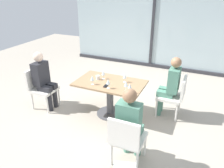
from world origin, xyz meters
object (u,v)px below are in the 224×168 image
at_px(dining_table_main, 110,91).
at_px(wine_glass_3, 103,73).
at_px(wine_glass_5, 130,86).
at_px(wine_glass_2, 126,84).
at_px(wine_glass_4, 125,76).
at_px(coffee_cup, 98,78).
at_px(chair_front_right, 127,138).
at_px(wine_glass_1, 108,82).
at_px(person_far_right, 170,84).
at_px(person_front_right, 130,122).
at_px(chair_side_end, 41,86).
at_px(cell_phone_on_table, 106,86).
at_px(person_side_end, 43,78).
at_px(wine_glass_0, 92,78).
at_px(chair_far_right, 175,94).

bearing_deg(dining_table_main, wine_glass_3, 153.21).
bearing_deg(wine_glass_5, wine_glass_2, 148.64).
relative_size(dining_table_main, wine_glass_4, 7.33).
height_order(dining_table_main, coffee_cup, coffee_cup).
bearing_deg(chair_front_right, wine_glass_1, 128.00).
distance_m(wine_glass_2, coffee_cup, 0.75).
distance_m(chair_front_right, wine_glass_2, 1.11).
relative_size(person_far_right, wine_glass_5, 6.81).
distance_m(chair_front_right, person_front_right, 0.23).
xyz_separation_m(person_front_right, wine_glass_2, (-0.39, 0.87, 0.16)).
xyz_separation_m(chair_side_end, cell_phone_on_table, (1.50, 0.12, 0.24)).
bearing_deg(person_side_end, person_far_right, 17.44).
bearing_deg(wine_glass_2, wine_glass_5, -31.36).
height_order(wine_glass_0, wine_glass_5, same).
height_order(chair_far_right, person_side_end, person_side_end).
xyz_separation_m(person_front_right, wine_glass_0, (-1.08, 0.86, 0.16)).
distance_m(chair_side_end, coffee_cup, 1.30).
distance_m(chair_front_right, wine_glass_1, 1.24).
relative_size(person_far_right, cell_phone_on_table, 8.75).
height_order(chair_side_end, wine_glass_5, wine_glass_5).
distance_m(dining_table_main, cell_phone_on_table, 0.27).
distance_m(chair_far_right, cell_phone_on_table, 1.40).
height_order(wine_glass_3, cell_phone_on_table, wine_glass_3).
height_order(wine_glass_3, wine_glass_5, same).
bearing_deg(wine_glass_5, wine_glass_3, 151.98).
bearing_deg(dining_table_main, wine_glass_0, -139.22).
bearing_deg(wine_glass_4, wine_glass_3, -176.67).
height_order(wine_glass_5, coffee_cup, wine_glass_5).
relative_size(dining_table_main, person_side_end, 1.08).
height_order(person_far_right, cell_phone_on_table, person_far_right).
bearing_deg(person_front_right, coffee_cup, 134.65).
distance_m(person_front_right, wine_glass_4, 1.34).
xyz_separation_m(chair_far_right, person_front_right, (-0.40, -1.56, 0.20)).
bearing_deg(dining_table_main, wine_glass_5, -28.48).
xyz_separation_m(person_far_right, wine_glass_0, (-1.37, -0.70, 0.16)).
relative_size(wine_glass_3, wine_glass_4, 1.00).
bearing_deg(wine_glass_1, person_side_end, -177.97).
relative_size(wine_glass_4, coffee_cup, 2.06).
bearing_deg(dining_table_main, person_side_end, -167.34).
bearing_deg(person_side_end, coffee_cup, 16.70).
bearing_deg(wine_glass_3, wine_glass_1, -52.46).
xyz_separation_m(chair_front_right, person_front_right, (0.00, 0.11, 0.20)).
bearing_deg(wine_glass_3, wine_glass_4, 3.33).
relative_size(wine_glass_0, cell_phone_on_table, 1.28).
relative_size(person_side_end, wine_glass_1, 6.81).
bearing_deg(wine_glass_0, wine_glass_2, 0.72).
height_order(wine_glass_4, wine_glass_5, same).
bearing_deg(chair_front_right, person_front_right, 90.00).
height_order(dining_table_main, cell_phone_on_table, cell_phone_on_table).
bearing_deg(wine_glass_0, chair_front_right, -41.80).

